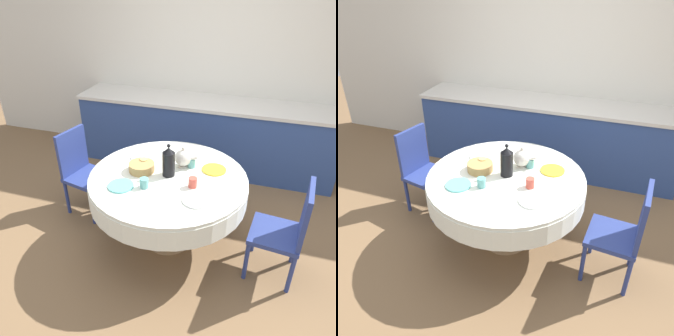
% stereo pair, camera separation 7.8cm
% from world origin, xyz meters
% --- Properties ---
extents(ground_plane, '(12.00, 12.00, 0.00)m').
position_xyz_m(ground_plane, '(0.00, 0.00, 0.00)').
color(ground_plane, brown).
extents(wall_back, '(7.00, 0.05, 2.60)m').
position_xyz_m(wall_back, '(0.00, 1.87, 1.30)').
color(wall_back, silver).
rests_on(wall_back, ground_plane).
extents(kitchen_counter, '(3.24, 0.64, 0.90)m').
position_xyz_m(kitchen_counter, '(0.00, 1.54, 0.45)').
color(kitchen_counter, '#2D4784').
rests_on(kitchen_counter, ground_plane).
extents(dining_table, '(1.39, 1.39, 0.73)m').
position_xyz_m(dining_table, '(0.00, 0.00, 0.61)').
color(dining_table, tan).
rests_on(dining_table, ground_plane).
extents(chair_left, '(0.44, 0.44, 0.90)m').
position_xyz_m(chair_left, '(1.03, -0.11, 0.49)').
color(chair_left, navy).
rests_on(chair_left, ground_plane).
extents(chair_right, '(0.48, 0.48, 0.90)m').
position_xyz_m(chair_right, '(-1.01, 0.23, 0.49)').
color(chair_right, navy).
rests_on(chair_right, ground_plane).
extents(plate_near_left, '(0.22, 0.22, 0.01)m').
position_xyz_m(plate_near_left, '(-0.32, -0.27, 0.74)').
color(plate_near_left, '#60BCB7').
rests_on(plate_near_left, dining_table).
extents(cup_near_left, '(0.07, 0.07, 0.09)m').
position_xyz_m(cup_near_left, '(-0.13, -0.23, 0.77)').
color(cup_near_left, '#5BA39E').
rests_on(cup_near_left, dining_table).
extents(plate_near_right, '(0.22, 0.22, 0.01)m').
position_xyz_m(plate_near_right, '(0.31, -0.28, 0.74)').
color(plate_near_right, white).
rests_on(plate_near_right, dining_table).
extents(cup_near_right, '(0.07, 0.07, 0.09)m').
position_xyz_m(cup_near_right, '(0.24, -0.10, 0.77)').
color(cup_near_right, '#CC4C3D').
rests_on(cup_near_right, dining_table).
extents(plate_far_left, '(0.22, 0.22, 0.01)m').
position_xyz_m(plate_far_left, '(-0.34, 0.25, 0.74)').
color(plate_far_left, white).
rests_on(plate_far_left, dining_table).
extents(cup_far_left, '(0.07, 0.07, 0.09)m').
position_xyz_m(cup_far_left, '(-0.25, 0.08, 0.77)').
color(cup_far_left, '#DBB766').
rests_on(cup_far_left, dining_table).
extents(plate_far_right, '(0.22, 0.22, 0.01)m').
position_xyz_m(plate_far_right, '(0.36, 0.21, 0.74)').
color(plate_far_right, yellow).
rests_on(plate_far_right, dining_table).
extents(cup_far_right, '(0.07, 0.07, 0.09)m').
position_xyz_m(cup_far_right, '(0.16, 0.21, 0.77)').
color(cup_far_right, '#5BA39E').
rests_on(cup_far_right, dining_table).
extents(coffee_carafe, '(0.11, 0.11, 0.30)m').
position_xyz_m(coffee_carafe, '(-0.00, 0.02, 0.86)').
color(coffee_carafe, black).
rests_on(coffee_carafe, dining_table).
extents(teapot, '(0.21, 0.16, 0.20)m').
position_xyz_m(teapot, '(0.08, 0.20, 0.82)').
color(teapot, silver).
rests_on(teapot, dining_table).
extents(bread_basket, '(0.23, 0.23, 0.08)m').
position_xyz_m(bread_basket, '(-0.25, 0.01, 0.77)').
color(bread_basket, '#AD844C').
rests_on(bread_basket, dining_table).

